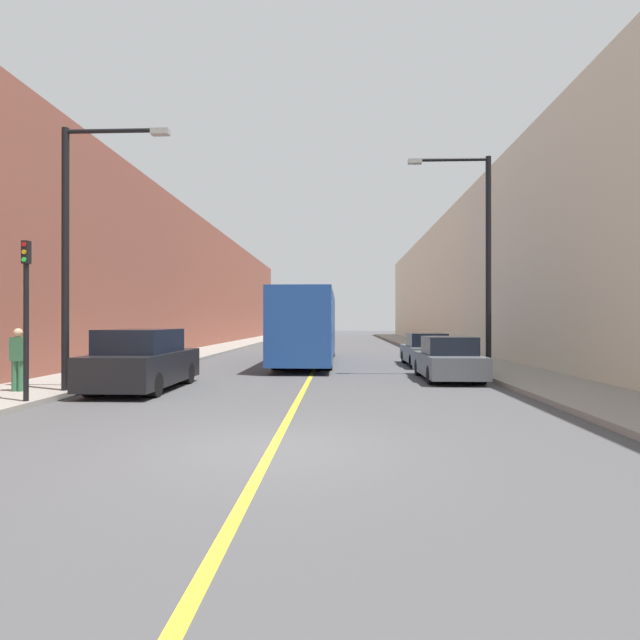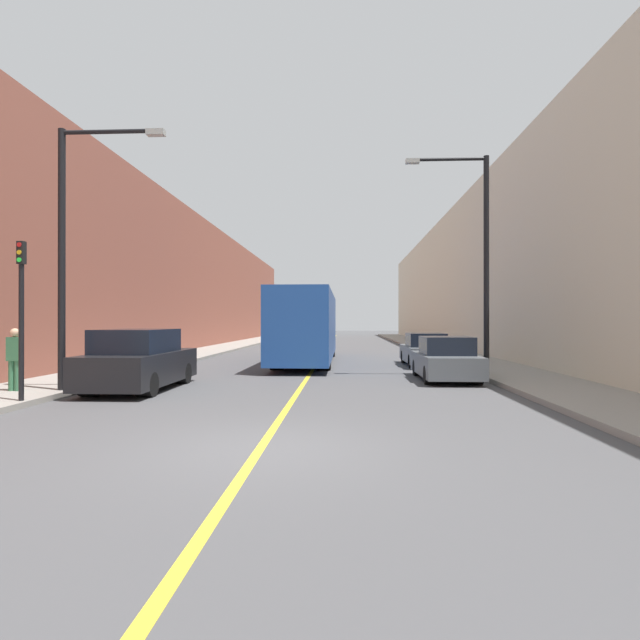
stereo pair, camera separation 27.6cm
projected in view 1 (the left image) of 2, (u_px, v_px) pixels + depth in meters
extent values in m
plane|color=#474749|center=(272.00, 449.00, 8.06)|extent=(200.00, 200.00, 0.00)
cube|color=gray|center=(225.00, 347.00, 38.35)|extent=(3.01, 72.00, 0.15)
cube|color=gray|center=(428.00, 348.00, 37.72)|extent=(3.01, 72.00, 0.15)
cube|color=brown|center=(181.00, 284.00, 38.51)|extent=(4.00, 72.00, 9.85)
cube|color=beige|center=(475.00, 279.00, 37.59)|extent=(4.00, 72.00, 10.48)
cube|color=gold|center=(326.00, 348.00, 38.04)|extent=(0.16, 72.00, 0.01)
cube|color=#1E4793|center=(308.00, 325.00, 25.12)|extent=(2.56, 12.97, 3.15)
cube|color=black|center=(297.00, 312.00, 18.67)|extent=(2.18, 0.04, 1.42)
cylinder|color=black|center=(279.00, 358.00, 21.14)|extent=(0.56, 1.00, 1.00)
cylinder|color=black|center=(326.00, 358.00, 21.06)|extent=(0.56, 1.00, 1.00)
cylinder|color=black|center=(296.00, 348.00, 29.18)|extent=(0.56, 1.00, 1.00)
cylinder|color=black|center=(330.00, 348.00, 29.09)|extent=(0.56, 1.00, 1.00)
cube|color=black|center=(144.00, 368.00, 15.06)|extent=(2.04, 4.78, 0.93)
cube|color=black|center=(141.00, 341.00, 14.83)|extent=(1.80, 2.63, 0.70)
cube|color=black|center=(107.00, 370.00, 12.70)|extent=(1.74, 0.04, 0.42)
cylinder|color=black|center=(94.00, 384.00, 13.61)|extent=(0.45, 0.68, 0.68)
cylinder|color=black|center=(151.00, 385.00, 13.55)|extent=(0.45, 0.68, 0.68)
cylinder|color=black|center=(138.00, 373.00, 16.57)|extent=(0.45, 0.68, 0.68)
cylinder|color=black|center=(185.00, 373.00, 16.51)|extent=(0.45, 0.68, 0.68)
cube|color=#51565B|center=(448.00, 364.00, 17.60)|extent=(1.87, 4.21, 0.73)
cube|color=black|center=(449.00, 345.00, 17.39)|extent=(1.64, 1.90, 0.62)
cube|color=black|center=(462.00, 366.00, 15.53)|extent=(1.59, 0.04, 0.33)
cylinder|color=black|center=(434.00, 375.00, 16.32)|extent=(0.41, 0.62, 0.62)
cylinder|color=black|center=(479.00, 375.00, 16.27)|extent=(0.41, 0.62, 0.62)
cylinder|color=black|center=(421.00, 367.00, 18.94)|extent=(0.41, 0.62, 0.62)
cylinder|color=black|center=(460.00, 368.00, 18.88)|extent=(0.41, 0.62, 0.62)
cube|color=#51565B|center=(426.00, 354.00, 23.28)|extent=(1.85, 4.54, 0.72)
cube|color=black|center=(426.00, 340.00, 23.05)|extent=(1.63, 2.04, 0.61)
cube|color=black|center=(435.00, 354.00, 21.04)|extent=(1.58, 0.04, 0.32)
cylinder|color=black|center=(415.00, 361.00, 21.90)|extent=(0.41, 0.62, 0.62)
cylinder|color=black|center=(448.00, 361.00, 21.84)|extent=(0.41, 0.62, 0.62)
cylinder|color=black|center=(406.00, 357.00, 24.71)|extent=(0.41, 0.62, 0.62)
cylinder|color=black|center=(435.00, 357.00, 24.65)|extent=(0.41, 0.62, 0.62)
cylinder|color=black|center=(65.00, 259.00, 13.83)|extent=(0.20, 0.20, 7.29)
cylinder|color=black|center=(113.00, 131.00, 13.79)|extent=(2.67, 0.12, 0.12)
cube|color=#999993|center=(160.00, 132.00, 13.73)|extent=(0.50, 0.24, 0.16)
cylinder|color=black|center=(488.00, 265.00, 18.23)|extent=(0.20, 0.20, 7.95)
cylinder|color=black|center=(452.00, 160.00, 18.29)|extent=(2.67, 0.12, 0.12)
cube|color=#999993|center=(415.00, 162.00, 18.34)|extent=(0.50, 0.24, 0.16)
cylinder|color=black|center=(26.00, 332.00, 11.94)|extent=(0.12, 0.12, 3.29)
cube|color=black|center=(26.00, 252.00, 11.95)|extent=(0.16, 0.16, 0.55)
cylinder|color=#B21919|center=(24.00, 244.00, 11.86)|extent=(0.11, 0.02, 0.11)
cylinder|color=gold|center=(24.00, 252.00, 11.86)|extent=(0.11, 0.02, 0.11)
cylinder|color=#26E53F|center=(24.00, 259.00, 11.86)|extent=(0.11, 0.02, 0.11)
cylinder|color=#336B47|center=(15.00, 376.00, 13.64)|extent=(0.17, 0.17, 0.83)
cylinder|color=#336B47|center=(21.00, 376.00, 13.63)|extent=(0.17, 0.17, 0.83)
cube|color=#336B47|center=(18.00, 349.00, 13.63)|extent=(0.38, 0.21, 0.65)
sphere|color=tan|center=(18.00, 333.00, 13.64)|extent=(0.24, 0.24, 0.24)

